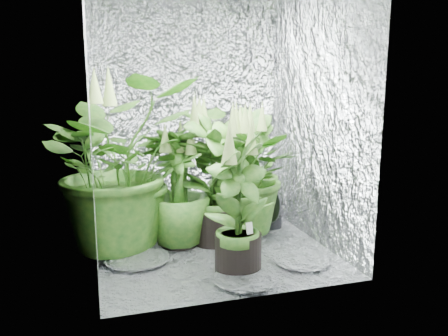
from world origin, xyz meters
TOP-DOWN VIEW (x-y plane):
  - ground at (0.00, 0.00)m, footprint 1.60×1.60m
  - walls at (0.00, 0.00)m, footprint 1.62×1.62m
  - plant_a at (-0.64, 0.15)m, footprint 1.43×1.43m
  - plant_b at (0.04, 0.10)m, footprint 0.74×0.74m
  - plant_c at (0.41, 0.38)m, footprint 0.69×0.69m
  - plant_d at (-0.22, 0.12)m, footprint 0.62×0.62m
  - plant_e at (0.29, 0.16)m, footprint 1.17×1.17m
  - plant_f at (0.04, -0.47)m, footprint 0.66×0.66m
  - circulation_fan at (0.58, 0.31)m, footprint 0.21×0.34m
  - plant_label at (0.11, -0.50)m, footprint 0.05×0.03m

SIDE VIEW (x-z plane):
  - ground at x=0.00m, z-range 0.00..0.00m
  - circulation_fan at x=0.58m, z-range -0.03..0.38m
  - plant_label at x=0.11m, z-range 0.26..0.34m
  - plant_d at x=-0.22m, z-range -0.04..0.89m
  - plant_f at x=0.04m, z-range -0.05..0.93m
  - plant_c at x=0.41m, z-range -0.04..1.01m
  - plant_b at x=0.04m, z-range -0.05..1.05m
  - plant_e at x=0.29m, z-range -0.03..1.03m
  - plant_a at x=-0.64m, z-range -0.03..1.28m
  - walls at x=0.00m, z-range 0.00..2.00m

